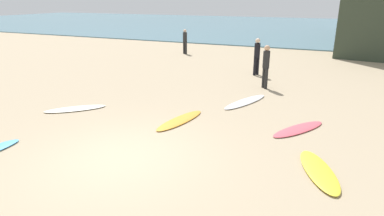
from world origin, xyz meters
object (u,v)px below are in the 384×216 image
beachgoer_mid (266,64)px  beachgoer_far (257,55)px  surfboard_0 (180,120)px  surfboard_2 (299,129)px  surfboard_1 (319,171)px  surfboard_5 (245,102)px  surfboard_4 (75,109)px  beachgoer_near (185,40)px

beachgoer_mid → beachgoer_far: 2.48m
surfboard_0 → surfboard_2: surfboard_0 is taller
surfboard_1 → surfboard_5: 5.15m
surfboard_1 → surfboard_4: bearing=-29.8°
surfboard_4 → beachgoer_near: 12.37m
beachgoer_near → beachgoer_far: (5.97, -4.47, 0.10)m
surfboard_0 → surfboard_5: bearing=74.3°
beachgoer_near → beachgoer_mid: size_ratio=0.91×
surfboard_5 → beachgoer_far: 4.79m
surfboard_0 → surfboard_5: size_ratio=0.91×
beachgoer_far → surfboard_4: bearing=0.5°
surfboard_2 → beachgoer_near: beachgoer_near is taller
surfboard_5 → surfboard_1: bearing=143.1°
surfboard_0 → surfboard_1: 4.49m
beachgoer_near → beachgoer_mid: (6.88, -6.78, 0.11)m
surfboard_0 → surfboard_5: 3.02m
beachgoer_mid → beachgoer_far: beachgoer_mid is taller
surfboard_2 → beachgoer_mid: beachgoer_mid is taller
surfboard_1 → beachgoer_mid: bearing=-90.1°
surfboard_1 → beachgoer_near: beachgoer_near is taller
surfboard_2 → beachgoer_far: (-2.81, 6.58, 0.99)m
beachgoer_mid → surfboard_1: bearing=161.0°
surfboard_4 → beachgoer_mid: size_ratio=1.12×
surfboard_2 → surfboard_5: 2.87m
beachgoer_near → surfboard_2: bearing=153.7°
surfboard_1 → surfboard_5: (-2.81, 4.31, -0.01)m
surfboard_0 → beachgoer_mid: size_ratio=1.20×
surfboard_1 → beachgoer_far: bearing=-90.0°
surfboard_0 → beachgoer_far: (0.67, 7.32, 0.98)m
surfboard_0 → surfboard_2: (3.49, 0.74, -0.00)m
surfboard_1 → beachgoer_mid: 7.20m
surfboard_0 → beachgoer_mid: (1.59, 5.01, 0.99)m
surfboard_4 → beachgoer_far: beachgoer_far is taller
surfboard_4 → surfboard_1: bearing=38.2°
surfboard_0 → beachgoer_far: beachgoer_far is taller
surfboard_2 → beachgoer_far: size_ratio=1.16×
surfboard_4 → surfboard_5: size_ratio=0.85×
surfboard_4 → beachgoer_mid: (5.39, 5.47, 0.99)m
surfboard_4 → beachgoer_far: (4.47, 7.77, 0.98)m
surfboard_1 → beachgoer_far: beachgoer_far is taller
surfboard_4 → beachgoer_near: size_ratio=1.23×
beachgoer_mid → beachgoer_far: (-0.91, 2.31, -0.01)m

